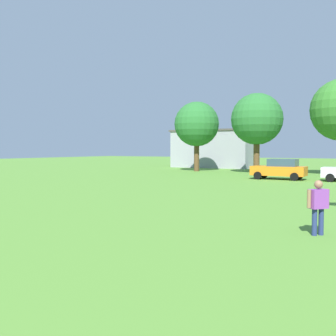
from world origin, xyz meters
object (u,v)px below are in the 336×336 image
at_px(adult_bystander, 318,203).
at_px(tree_far_left, 197,124).
at_px(parked_car_orange_0, 280,169).
at_px(tree_center, 257,119).

relative_size(adult_bystander, tree_far_left, 0.21).
distance_m(adult_bystander, tree_far_left, 32.99).
xyz_separation_m(parked_car_orange_0, tree_far_left, (-11.01, 7.30, 4.35)).
bearing_deg(tree_center, parked_car_orange_0, -59.22).
relative_size(parked_car_orange_0, tree_center, 0.53).
xyz_separation_m(adult_bystander, tree_center, (-10.24, 27.28, 4.52)).
xyz_separation_m(adult_bystander, parked_car_orange_0, (-6.21, 20.52, -0.10)).
bearing_deg(parked_car_orange_0, tree_far_left, -33.54).
height_order(tree_far_left, tree_center, tree_center).
bearing_deg(tree_far_left, parked_car_orange_0, -33.54).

